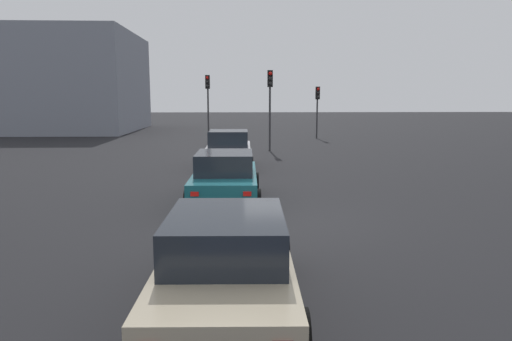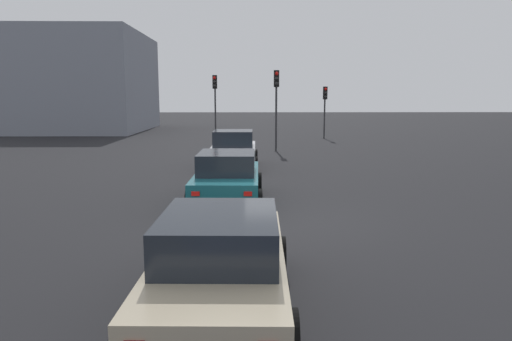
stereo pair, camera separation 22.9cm
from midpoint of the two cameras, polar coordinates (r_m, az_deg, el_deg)
ground_plane at (r=11.75m, az=4.16°, el=-6.43°), size 160.00×160.00×0.20m
car_white_right_lead at (r=20.02m, az=-3.66°, el=2.49°), size 4.17×2.10×1.60m
car_teal_right_second at (r=13.47m, az=-4.26°, el=-0.90°), size 4.35×2.06×1.47m
car_beige_right_third at (r=6.74m, az=-4.52°, el=-11.07°), size 4.56×2.07×1.45m
traffic_light_near_left at (r=32.15m, az=-6.07°, el=9.18°), size 0.33×0.31×4.42m
traffic_light_near_right at (r=26.10m, az=1.46°, el=9.29°), size 0.32×0.29×4.42m
traffic_light_far_left at (r=34.27m, az=7.27°, el=8.32°), size 0.32×0.30×3.71m
building_facade_left at (r=45.36m, az=-21.55°, el=9.90°), size 13.58×11.26×8.49m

